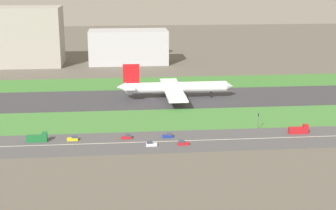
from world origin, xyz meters
TOP-DOWN VIEW (x-y plane):
  - ground_plane at (0.00, 0.00)m, footprint 800.00×800.00m
  - runway at (0.00, 0.00)m, footprint 280.00×46.00m
  - grass_median_north at (0.00, 41.00)m, footprint 280.00×36.00m
  - grass_median_south at (0.00, -41.00)m, footprint 280.00×36.00m
  - highway at (0.00, -73.00)m, footprint 280.00×28.00m
  - highway_centerline at (0.00, -73.00)m, footprint 266.00×0.50m
  - airliner at (12.16, 0.00)m, footprint 65.00×56.00m
  - car_3 at (2.46, -68.00)m, footprint 4.40×1.80m
  - truck_1 at (-51.96, -68.00)m, footprint 8.40×2.50m
  - car_1 at (-15.03, -68.00)m, footprint 4.40×1.80m
  - car_5 at (-5.44, -78.00)m, footprint 4.40×1.80m
  - car_0 at (7.50, -78.00)m, footprint 4.40×1.80m
  - truck_0 at (59.80, -68.00)m, footprint 8.40×2.50m
  - car_4 at (-37.46, -68.00)m, footprint 4.40×1.80m
  - traffic_light at (43.83, -60.01)m, footprint 0.36×0.50m
  - terminal_building at (-90.00, 114.00)m, footprint 59.97×33.82m
  - hangar_building at (-10.25, 114.00)m, footprint 59.82×26.69m
  - fuel_tank_west at (-24.53, 159.00)m, footprint 20.97×20.97m
  - fuel_tank_centre at (10.38, 159.00)m, footprint 21.70×21.70m

SIDE VIEW (x-z plane):
  - ground_plane at x=0.00m, z-range 0.00..0.00m
  - runway at x=0.00m, z-range 0.00..0.10m
  - grass_median_north at x=0.00m, z-range 0.00..0.10m
  - grass_median_south at x=0.00m, z-range 0.00..0.10m
  - highway at x=0.00m, z-range 0.00..0.10m
  - highway_centerline at x=0.00m, z-range 0.10..0.11m
  - car_3 at x=2.46m, z-range -0.08..1.92m
  - car_1 at x=-15.03m, z-range -0.08..1.92m
  - car_5 at x=-5.44m, z-range -0.08..1.92m
  - car_0 at x=7.50m, z-range -0.08..1.92m
  - car_4 at x=-37.46m, z-range -0.08..1.92m
  - truck_1 at x=-51.96m, z-range -0.33..3.67m
  - truck_0 at x=59.80m, z-range -0.33..3.67m
  - traffic_light at x=43.83m, z-range 0.69..7.89m
  - airliner at x=12.16m, z-range -3.62..16.08m
  - fuel_tank_centre at x=10.38m, z-range 0.00..13.83m
  - fuel_tank_west at x=-24.53m, z-range 0.00..16.12m
  - hangar_building at x=-10.25m, z-range 0.00..25.80m
  - terminal_building at x=-90.00m, z-range 0.00..43.70m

